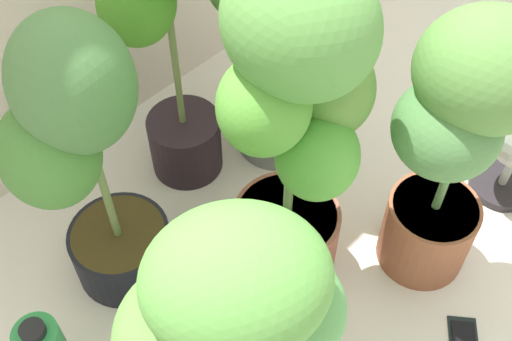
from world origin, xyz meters
TOP-DOWN VIEW (x-y plane):
  - ground_plane at (0.00, 0.00)m, footprint 8.00×8.00m
  - potted_plant_front_left at (-0.35, -0.07)m, footprint 0.47×0.43m
  - potted_plant_center at (0.02, 0.12)m, footprint 0.38×0.33m
  - potted_plant_front_right at (0.26, -0.12)m, footprint 0.40×0.38m
  - potted_plant_back_center at (0.05, 0.56)m, footprint 0.33×0.33m
  - potted_plant_back_left at (-0.30, 0.42)m, footprint 0.36×0.30m

SIDE VIEW (x-z plane):
  - ground_plane at x=0.00m, z-range 0.00..0.00m
  - potted_plant_front_left at x=-0.35m, z-range 0.06..0.76m
  - potted_plant_back_left at x=-0.30m, z-range 0.05..0.86m
  - potted_plant_front_right at x=0.26m, z-range 0.07..0.85m
  - potted_plant_center at x=0.02m, z-range 0.06..0.97m
  - potted_plant_back_center at x=0.05m, z-range 0.10..1.01m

